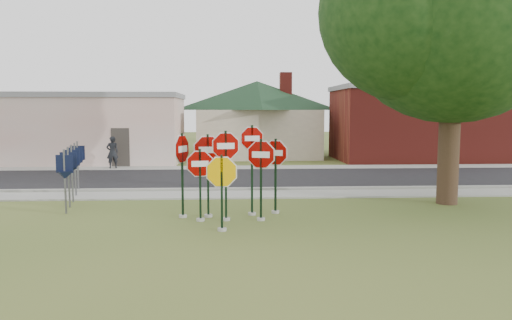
{
  "coord_description": "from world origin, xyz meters",
  "views": [
    {
      "loc": [
        0.08,
        -12.99,
        3.2
      ],
      "look_at": [
        0.87,
        2.0,
        1.69
      ],
      "focal_mm": 35.0,
      "sensor_mm": 36.0,
      "label": 1
    }
  ],
  "objects": [
    {
      "name": "sidewalk_near",
      "position": [
        0.0,
        5.5,
        0.03
      ],
      "size": [
        60.0,
        1.6,
        0.06
      ],
      "primitive_type": "cube",
      "color": "gray",
      "rests_on": "ground"
    },
    {
      "name": "stop_sign_back_left",
      "position": [
        -0.58,
        1.76,
        1.64
      ],
      "size": [
        1.16,
        0.24,
        2.61
      ],
      "color": "gray",
      "rests_on": "ground"
    },
    {
      "name": "stop_sign_far_left",
      "position": [
        -1.33,
        1.74,
        1.66
      ],
      "size": [
        0.44,
        1.1,
        2.64
      ],
      "color": "gray",
      "rests_on": "ground"
    },
    {
      "name": "building_house",
      "position": [
        2.0,
        22.0,
        3.65
      ],
      "size": [
        11.6,
        11.6,
        6.2
      ],
      "color": "beige",
      "rests_on": "ground"
    },
    {
      "name": "pedestrian",
      "position": [
        -6.25,
        14.16,
        0.92
      ],
      "size": [
        0.74,
        0.63,
        1.73
      ],
      "primitive_type": "imported",
      "rotation": [
        0.0,
        0.0,
        3.55
      ],
      "color": "black",
      "rests_on": "sidewalk_far"
    },
    {
      "name": "stop_sign_left",
      "position": [
        -0.78,
        1.24,
        1.32
      ],
      "size": [
        1.05,
        0.24,
        2.2
      ],
      "color": "gray",
      "rests_on": "ground"
    },
    {
      "name": "stop_sign_yellow",
      "position": [
        -0.14,
        0.02,
        1.28
      ],
      "size": [
        1.14,
        0.24,
        2.15
      ],
      "color": "gray",
      "rests_on": "ground"
    },
    {
      "name": "building_stucco",
      "position": [
        -9.0,
        18.0,
        2.15
      ],
      "size": [
        12.2,
        6.2,
        4.2
      ],
      "color": "beige",
      "rests_on": "ground"
    },
    {
      "name": "ground",
      "position": [
        0.0,
        0.0,
        0.0
      ],
      "size": [
        120.0,
        120.0,
        0.0
      ],
      "primitive_type": "plane",
      "color": "#3F541F",
      "rests_on": "ground"
    },
    {
      "name": "bg_tree_right",
      "position": [
        22.0,
        26.0,
        5.58
      ],
      "size": [
        5.6,
        5.6,
        8.4
      ],
      "color": "black",
      "rests_on": "ground"
    },
    {
      "name": "stop_sign_far_right",
      "position": [
        1.48,
        2.22,
        1.5
      ],
      "size": [
        0.94,
        0.57,
        2.43
      ],
      "color": "gray",
      "rests_on": "ground"
    },
    {
      "name": "stop_sign_center",
      "position": [
        -0.04,
        1.27,
        1.71
      ],
      "size": [
        1.08,
        0.24,
        2.72
      ],
      "color": "gray",
      "rests_on": "ground"
    },
    {
      "name": "road",
      "position": [
        0.0,
        10.0,
        0.02
      ],
      "size": [
        60.0,
        7.0,
        0.04
      ],
      "primitive_type": "cube",
      "color": "black",
      "rests_on": "ground"
    },
    {
      "name": "curb",
      "position": [
        0.0,
        6.5,
        0.07
      ],
      "size": [
        60.0,
        0.2,
        0.14
      ],
      "primitive_type": "cube",
      "color": "gray",
      "rests_on": "ground"
    },
    {
      "name": "sidewalk_far",
      "position": [
        0.0,
        14.3,
        0.03
      ],
      "size": [
        60.0,
        1.6,
        0.06
      ],
      "primitive_type": "cube",
      "color": "gray",
      "rests_on": "ground"
    },
    {
      "name": "oak_tree",
      "position": [
        7.5,
        3.5,
        6.69
      ],
      "size": [
        11.52,
        10.92,
        10.66
      ],
      "color": "black",
      "rests_on": "ground"
    },
    {
      "name": "building_brick",
      "position": [
        12.0,
        18.5,
        2.4
      ],
      "size": [
        10.2,
        6.2,
        4.75
      ],
      "color": "maroon",
      "rests_on": "ground"
    },
    {
      "name": "stop_sign_right",
      "position": [
        0.97,
        1.21,
        1.54
      ],
      "size": [
        1.08,
        0.35,
        2.49
      ],
      "color": "gray",
      "rests_on": "ground"
    },
    {
      "name": "route_sign_row",
      "position": [
        -5.4,
        4.5,
        1.22
      ],
      "size": [
        1.43,
        4.63,
        2.0
      ],
      "color": "#59595E",
      "rests_on": "ground"
    },
    {
      "name": "stop_sign_back_right",
      "position": [
        0.74,
        1.98,
        1.76
      ],
      "size": [
        0.97,
        0.24,
        2.84
      ],
      "color": "gray",
      "rests_on": "ground"
    }
  ]
}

